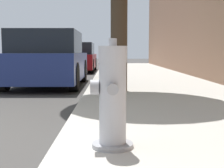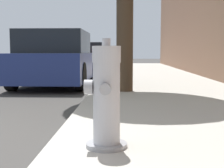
% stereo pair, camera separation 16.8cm
% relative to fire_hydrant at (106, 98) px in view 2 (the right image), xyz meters
% --- Properties ---
extents(fire_hydrant, '(0.37, 0.36, 0.93)m').
position_rel_fire_hydrant_xyz_m(fire_hydrant, '(0.00, 0.00, 0.00)').
color(fire_hydrant, '#97979C').
rests_on(fire_hydrant, sidewalk_slab).
extents(parked_car_near, '(1.88, 3.82, 1.49)m').
position_rel_fire_hydrant_xyz_m(parked_car_near, '(-1.71, 5.90, 0.17)').
color(parked_car_near, navy).
rests_on(parked_car_near, ground_plane).
extents(parked_car_mid, '(1.69, 3.91, 1.36)m').
position_rel_fire_hydrant_xyz_m(parked_car_mid, '(-1.56, 12.16, 0.11)').
color(parked_car_mid, maroon).
rests_on(parked_car_mid, ground_plane).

